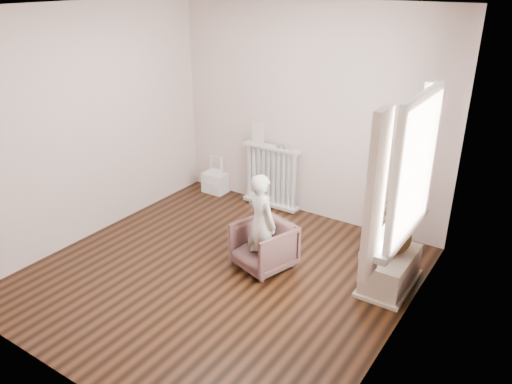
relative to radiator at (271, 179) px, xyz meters
The scene contains 20 objects.
floor 1.78m from the radiator, 75.54° to the right, with size 3.60×3.60×0.01m, color black.
ceiling 2.81m from the radiator, 75.54° to the right, with size 3.60×3.60×0.01m, color white.
back_wall 1.02m from the radiator, 15.48° to the left, with size 3.60×0.02×2.60m, color beige.
front_wall 3.62m from the radiator, 82.90° to the right, with size 3.60×0.02×2.60m, color beige.
left_wall 2.35m from the radiator, 129.13° to the right, with size 0.02×3.60×2.60m, color beige.
right_wall 2.94m from the radiator, 36.95° to the right, with size 0.02×3.60×2.60m, color beige.
window 2.80m from the radiator, 32.18° to the right, with size 0.03×0.90×1.10m, color white.
window_sill 2.56m from the radiator, 33.27° to the right, with size 0.22×1.10×0.06m, color silver.
curtain_left 3.02m from the radiator, 43.11° to the right, with size 0.06×0.26×1.30m, color beige.
curtain_right 2.45m from the radiator, 21.25° to the right, with size 0.06×0.26×1.30m, color beige.
radiator is the anchor object (origin of this frame).
paper_doll 0.62m from the radiator, behind, with size 0.17×0.02×0.29m, color beige.
tin_a 0.49m from the radiator, ahead, with size 0.09×0.09×0.05m, color #A59E8C.
tin_b 0.53m from the radiator, ahead, with size 0.09×0.09×0.05m, color #A59E8C.
toy_vanity 0.91m from the radiator, behind, with size 0.33×0.23×0.51m, color silver.
armchair 1.51m from the radiator, 60.79° to the right, with size 0.54×0.55×0.50m, color brown.
child 1.55m from the radiator, 61.69° to the right, with size 0.38×0.25×1.05m, color beige.
toy_bench 2.16m from the radiator, 24.59° to the right, with size 0.39×0.73×0.34m, color #BEAE93.
teddy_bear 2.12m from the radiator, 23.42° to the right, with size 0.44×0.34×0.54m, color #3D2A13, non-canonical shape.
plush_cat 2.40m from the radiator, 25.48° to the right, with size 0.14×0.23×0.19m, color slate, non-canonical shape.
Camera 1 is at (2.73, -3.44, 2.86)m, focal length 35.00 mm.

